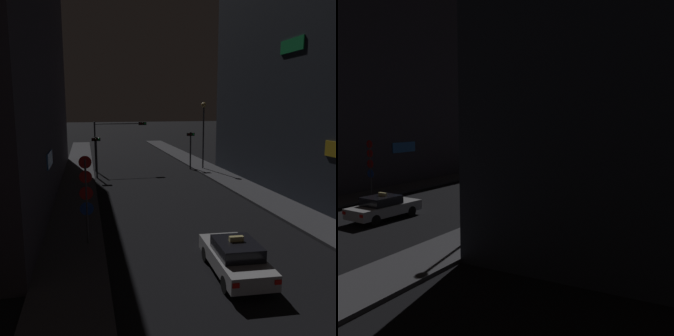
# 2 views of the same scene
# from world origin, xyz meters

# --- Properties ---
(sidewalk_left) EXTENTS (2.88, 64.24, 0.17)m
(sidewalk_left) POSITION_xyz_m (-6.62, 30.12, 0.09)
(sidewalk_left) COLOR #424247
(sidewalk_left) RESTS_ON ground_plane
(sidewalk_right) EXTENTS (2.88, 64.24, 0.17)m
(sidewalk_right) POSITION_xyz_m (6.62, 30.12, 0.09)
(sidewalk_right) COLOR #424247
(sidewalk_right) RESTS_ON ground_plane
(building_facade_left) EXTENTS (10.05, 33.38, 19.15)m
(building_facade_left) POSITION_xyz_m (-13.04, 24.84, 9.58)
(building_facade_left) COLOR #3D3842
(building_facade_left) RESTS_ON ground_plane
(building_facade_right) EXTENTS (11.24, 28.35, 23.25)m
(building_facade_right) POSITION_xyz_m (13.63, 18.39, 11.62)
(building_facade_right) COLOR #282D38
(building_facade_right) RESTS_ON ground_plane
(taxi) EXTENTS (2.08, 4.55, 1.62)m
(taxi) POSITION_xyz_m (-0.26, 8.06, 0.74)
(taxi) COLOR #B7B7BC
(taxi) RESTS_ON ground_plane
(traffic_light_overhead) EXTENTS (5.36, 0.41, 5.11)m
(traffic_light_overhead) POSITION_xyz_m (-2.80, 32.60, 3.76)
(traffic_light_overhead) COLOR #47474C
(traffic_light_overhead) RESTS_ON ground_plane
(traffic_light_left_kerb) EXTENTS (0.80, 0.42, 3.88)m
(traffic_light_left_kerb) POSITION_xyz_m (-4.92, 29.10, 2.77)
(traffic_light_left_kerb) COLOR #47474C
(traffic_light_left_kerb) RESTS_ON ground_plane
(traffic_light_right_kerb) EXTENTS (0.80, 0.42, 3.96)m
(traffic_light_right_kerb) POSITION_xyz_m (4.92, 31.76, 2.82)
(traffic_light_right_kerb) COLOR #47474C
(traffic_light_right_kerb) RESTS_ON ground_plane
(sign_pole_left) EXTENTS (0.64, 0.10, 4.21)m
(sign_pole_left) POSITION_xyz_m (-5.91, 12.31, 2.59)
(sign_pole_left) COLOR #47474C
(sign_pole_left) RESTS_ON sidewalk_left
(street_lamp_near_block) EXTENTS (0.48, 0.48, 8.04)m
(street_lamp_near_block) POSITION_xyz_m (6.29, 9.44, 5.41)
(street_lamp_near_block) COLOR #47474C
(street_lamp_near_block) RESTS_ON sidewalk_right
(street_lamp_far_block) EXTENTS (0.54, 0.54, 6.85)m
(street_lamp_far_block) POSITION_xyz_m (6.14, 31.21, 5.04)
(street_lamp_far_block) COLOR #47474C
(street_lamp_far_block) RESTS_ON sidewalk_right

